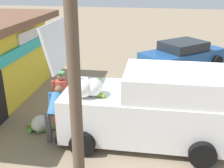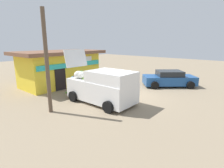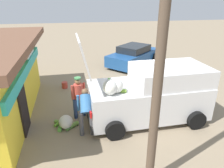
# 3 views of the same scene
# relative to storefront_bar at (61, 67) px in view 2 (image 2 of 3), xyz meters

# --- Properties ---
(ground_plane) EXTENTS (60.00, 60.00, 0.00)m
(ground_plane) POSITION_rel_storefront_bar_xyz_m (1.18, -6.14, -1.49)
(ground_plane) COLOR gray
(storefront_bar) EXTENTS (7.14, 4.11, 2.86)m
(storefront_bar) POSITION_rel_storefront_bar_xyz_m (0.00, 0.00, 0.00)
(storefront_bar) COLOR yellow
(storefront_bar) RESTS_ON ground_plane
(delivery_van) EXTENTS (2.35, 4.56, 3.12)m
(delivery_van) POSITION_rel_storefront_bar_xyz_m (-1.04, -5.98, -0.49)
(delivery_van) COLOR white
(delivery_van) RESTS_ON ground_plane
(parked_sedan) EXTENTS (4.06, 4.21, 1.30)m
(parked_sedan) POSITION_rel_storefront_bar_xyz_m (5.54, -7.22, -0.87)
(parked_sedan) COLOR #1E4C8C
(parked_sedan) RESTS_ON ground_plane
(vendor_standing) EXTENTS (0.45, 0.53, 1.60)m
(vendor_standing) POSITION_rel_storefront_bar_xyz_m (-0.52, -3.38, -0.57)
(vendor_standing) COLOR navy
(vendor_standing) RESTS_ON ground_plane
(customer_bending) EXTENTS (0.69, 0.57, 1.48)m
(customer_bending) POSITION_rel_storefront_bar_xyz_m (-1.52, -3.57, -0.60)
(customer_bending) COLOR #4C4C51
(customer_bending) RESTS_ON ground_plane
(unloaded_banana_pile) EXTENTS (0.70, 0.88, 0.41)m
(unloaded_banana_pile) POSITION_rel_storefront_bar_xyz_m (-1.12, -2.87, -1.30)
(unloaded_banana_pile) COLOR silver
(unloaded_banana_pile) RESTS_ON ground_plane
(paint_bucket) EXTENTS (0.29, 0.29, 0.31)m
(paint_bucket) POSITION_rel_storefront_bar_xyz_m (2.34, -2.74, -1.33)
(paint_bucket) COLOR #BF3F33
(paint_bucket) RESTS_ON ground_plane
(utility_pole) EXTENTS (0.20, 0.20, 5.18)m
(utility_pole) POSITION_rel_storefront_bar_xyz_m (-3.90, -4.92, 1.10)
(utility_pole) COLOR brown
(utility_pole) RESTS_ON ground_plane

